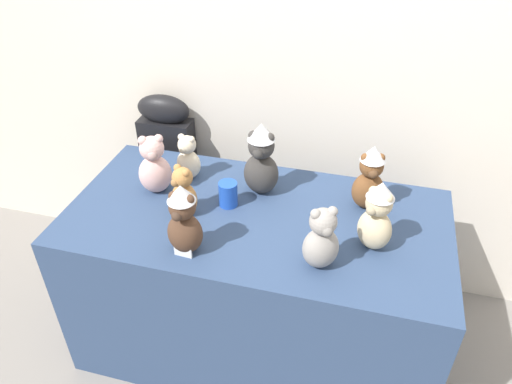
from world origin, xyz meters
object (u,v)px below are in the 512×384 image
at_px(teddy_bear_cocoa, 184,220).
at_px(party_cup_blue, 228,194).
at_px(display_table, 256,283).
at_px(instrument_case, 172,180).
at_px(teddy_bear_cream, 188,158).
at_px(teddy_bear_ash, 321,240).
at_px(teddy_bear_caramel, 184,192).
at_px(teddy_bear_sand, 377,217).
at_px(teddy_bear_blush, 154,166).
at_px(teddy_bear_chestnut, 370,178).
at_px(teddy_bear_charcoal, 261,160).

height_order(teddy_bear_cocoa, party_cup_blue, teddy_bear_cocoa).
distance_m(display_table, party_cup_blue, 0.47).
relative_size(instrument_case, teddy_bear_cream, 4.73).
relative_size(display_table, teddy_bear_cream, 7.26).
xyz_separation_m(display_table, teddy_bear_ash, (0.30, -0.22, 0.52)).
bearing_deg(teddy_bear_caramel, teddy_bear_cream, 137.80).
bearing_deg(teddy_bear_sand, teddy_bear_cocoa, -130.26).
xyz_separation_m(teddy_bear_sand, teddy_bear_cocoa, (-0.67, -0.20, 0.00)).
relative_size(teddy_bear_sand, teddy_bear_blush, 1.06).
bearing_deg(teddy_bear_chestnut, teddy_bear_cream, 164.46).
xyz_separation_m(display_table, teddy_bear_caramel, (-0.29, -0.06, 0.50)).
relative_size(teddy_bear_caramel, party_cup_blue, 2.05).
distance_m(teddy_bear_cocoa, party_cup_blue, 0.33).
xyz_separation_m(teddy_bear_cocoa, teddy_bear_caramel, (-0.09, 0.22, -0.04)).
relative_size(instrument_case, teddy_bear_caramel, 4.59).
xyz_separation_m(teddy_bear_ash, teddy_bear_cocoa, (-0.50, -0.05, 0.02)).
bearing_deg(teddy_bear_ash, teddy_bear_chestnut, 42.88).
xyz_separation_m(teddy_bear_sand, teddy_bear_caramel, (-0.76, 0.01, -0.04)).
bearing_deg(teddy_bear_caramel, teddy_bear_cocoa, -37.29).
relative_size(teddy_bear_charcoal, party_cup_blue, 3.06).
xyz_separation_m(teddy_bear_sand, teddy_bear_chestnut, (-0.04, 0.25, -0.00)).
relative_size(teddy_bear_sand, teddy_bear_ash, 1.14).
bearing_deg(teddy_bear_blush, teddy_bear_caramel, -59.78).
xyz_separation_m(display_table, teddy_bear_sand, (0.48, -0.07, 0.54)).
xyz_separation_m(display_table, teddy_bear_cream, (-0.37, 0.20, 0.50)).
xyz_separation_m(teddy_bear_sand, teddy_bear_cream, (-0.85, 0.27, -0.04)).
bearing_deg(teddy_bear_sand, teddy_bear_ash, -106.31).
relative_size(teddy_bear_blush, party_cup_blue, 2.52).
bearing_deg(teddy_bear_chestnut, display_table, -171.36).
distance_m(teddy_bear_chestnut, teddy_bear_cocoa, 0.78).
xyz_separation_m(teddy_bear_caramel, teddy_bear_blush, (-0.18, 0.12, 0.02)).
bearing_deg(teddy_bear_blush, teddy_bear_chestnut, -19.32).
bearing_deg(instrument_case, teddy_bear_chestnut, -18.74).
bearing_deg(teddy_bear_cream, teddy_bear_charcoal, 5.36).
xyz_separation_m(teddy_bear_ash, teddy_bear_caramel, (-0.59, 0.17, -0.02)).
height_order(teddy_bear_sand, teddy_bear_ash, teddy_bear_sand).
bearing_deg(instrument_case, teddy_bear_cocoa, -62.43).
distance_m(teddy_bear_cocoa, teddy_bear_cream, 0.51).
distance_m(teddy_bear_charcoal, teddy_bear_chestnut, 0.46).
xyz_separation_m(teddy_bear_charcoal, teddy_bear_blush, (-0.45, -0.11, -0.04)).
xyz_separation_m(teddy_bear_charcoal, teddy_bear_ash, (0.32, -0.39, -0.04)).
height_order(teddy_bear_sand, teddy_bear_caramel, teddy_bear_sand).
bearing_deg(teddy_bear_cocoa, teddy_bear_sand, 21.52).
relative_size(teddy_bear_charcoal, teddy_bear_chestnut, 1.15).
bearing_deg(teddy_bear_charcoal, teddy_bear_chestnut, 3.03).
distance_m(display_table, teddy_bear_caramel, 0.58).
bearing_deg(party_cup_blue, teddy_bear_cream, 146.47).
bearing_deg(teddy_bear_chestnut, teddy_bear_caramel, -175.95).
bearing_deg(teddy_bear_sand, teddy_bear_charcoal, -172.72).
distance_m(display_table, teddy_bear_chestnut, 0.72).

